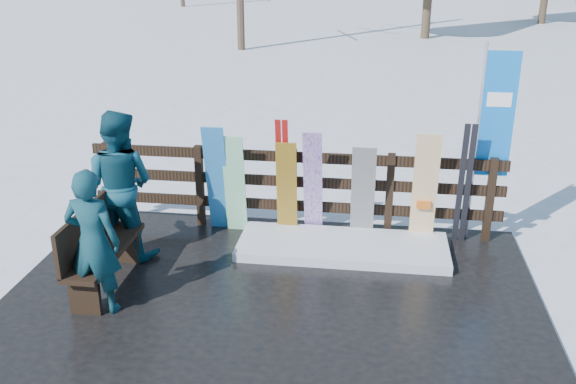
# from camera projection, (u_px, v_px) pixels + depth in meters

# --- Properties ---
(ground) EXTENTS (700.00, 700.00, 0.00)m
(ground) POSITION_uv_depth(u_px,v_px,m) (267.00, 320.00, 6.92)
(ground) COLOR white
(ground) RESTS_ON ground
(deck) EXTENTS (6.00, 5.00, 0.08)m
(deck) POSITION_uv_depth(u_px,v_px,m) (266.00, 317.00, 6.91)
(deck) COLOR black
(deck) RESTS_ON ground
(fence) EXTENTS (5.60, 0.10, 1.15)m
(fence) POSITION_uv_depth(u_px,v_px,m) (293.00, 184.00, 8.68)
(fence) COLOR black
(fence) RESTS_ON deck
(snow_patch) EXTENTS (2.68, 1.00, 0.12)m
(snow_patch) POSITION_uv_depth(u_px,v_px,m) (343.00, 247.00, 8.26)
(snow_patch) COLOR white
(snow_patch) RESTS_ON deck
(bench) EXTENTS (0.41, 1.50, 0.97)m
(bench) POSITION_uv_depth(u_px,v_px,m) (98.00, 245.00, 7.27)
(bench) COLOR black
(bench) RESTS_ON deck
(snowboard_0) EXTENTS (0.29, 0.34, 1.53)m
(snowboard_0) POSITION_uv_depth(u_px,v_px,m) (217.00, 179.00, 8.57)
(snowboard_0) COLOR #2A7BC6
(snowboard_0) RESTS_ON deck
(snowboard_1) EXTENTS (0.28, 0.24, 1.40)m
(snowboard_1) POSITION_uv_depth(u_px,v_px,m) (235.00, 185.00, 8.56)
(snowboard_1) COLOR white
(snowboard_1) RESTS_ON deck
(snowboard_2) EXTENTS (0.27, 0.22, 1.34)m
(snowboard_2) POSITION_uv_depth(u_px,v_px,m) (287.00, 189.00, 8.48)
(snowboard_2) COLOR #F4AE1C
(snowboard_2) RESTS_ON deck
(snowboard_3) EXTENTS (0.25, 0.44, 1.52)m
(snowboard_3) POSITION_uv_depth(u_px,v_px,m) (313.00, 184.00, 8.40)
(snowboard_3) COLOR silver
(snowboard_3) RESTS_ON deck
(snowboard_4) EXTENTS (0.31, 0.31, 1.33)m
(snowboard_4) POSITION_uv_depth(u_px,v_px,m) (363.00, 193.00, 8.36)
(snowboard_4) COLOR black
(snowboard_4) RESTS_ON deck
(snowboard_5) EXTENTS (0.32, 0.23, 1.53)m
(snowboard_5) POSITION_uv_depth(u_px,v_px,m) (425.00, 189.00, 8.22)
(snowboard_5) COLOR white
(snowboard_5) RESTS_ON deck
(ski_pair_a) EXTENTS (0.16, 0.28, 1.63)m
(ski_pair_a) POSITION_uv_depth(u_px,v_px,m) (283.00, 177.00, 8.50)
(ski_pair_a) COLOR #A11413
(ski_pair_a) RESTS_ON deck
(ski_pair_b) EXTENTS (0.17, 0.18, 1.65)m
(ski_pair_b) POSITION_uv_depth(u_px,v_px,m) (464.00, 185.00, 8.20)
(ski_pair_b) COLOR black
(ski_pair_b) RESTS_ON deck
(rental_flag) EXTENTS (0.45, 0.04, 2.60)m
(rental_flag) POSITION_uv_depth(u_px,v_px,m) (492.00, 122.00, 8.06)
(rental_flag) COLOR silver
(rental_flag) RESTS_ON deck
(person_front) EXTENTS (0.60, 0.41, 1.61)m
(person_front) POSITION_uv_depth(u_px,v_px,m) (93.00, 242.00, 6.69)
(person_front) COLOR #125653
(person_front) RESTS_ON deck
(person_back) EXTENTS (1.00, 0.83, 1.88)m
(person_back) POSITION_uv_depth(u_px,v_px,m) (120.00, 185.00, 7.89)
(person_back) COLOR #114356
(person_back) RESTS_ON deck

